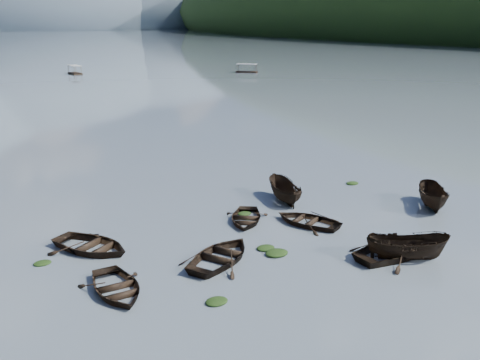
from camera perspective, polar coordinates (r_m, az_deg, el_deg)
ground_plane at (r=28.91m, az=12.19°, el=-9.76°), size 2400.00×2400.00×0.00m
haze_mtn_c at (r=932.39m, az=-21.07°, el=14.87°), size 520.00×520.00×260.00m
haze_mtn_d at (r=979.08m, az=-10.28°, el=15.72°), size 520.00×520.00×220.00m
rowboat_0 at (r=27.20m, az=-13.03°, el=-11.60°), size 3.26×4.51×0.92m
rowboat_1 at (r=29.71m, az=-2.00°, el=-8.61°), size 6.04×5.54×1.02m
rowboat_2 at (r=31.30m, az=17.29°, el=-8.04°), size 4.69×3.93×1.74m
rowboat_3 at (r=35.05m, az=7.23°, el=-4.67°), size 4.70×5.30×0.91m
rowboat_4 at (r=31.54m, az=16.10°, el=-7.74°), size 5.25×3.84×1.06m
rowboat_5 at (r=40.22m, az=19.84°, el=-2.73°), size 4.30×4.76×1.81m
rowboat_6 at (r=32.11m, az=-15.55°, el=-7.25°), size 5.66×6.11×1.03m
rowboat_7 at (r=35.22m, az=0.60°, el=-4.43°), size 4.79×5.08×0.86m
rowboat_8 at (r=39.25m, az=4.71°, el=-2.23°), size 2.74×4.77×1.74m
weed_clump_0 at (r=31.17m, az=2.75°, el=-7.36°), size 1.10×0.90×0.24m
weed_clump_1 at (r=25.70m, az=-2.51°, el=-12.93°), size 1.10×0.88×0.24m
weed_clump_2 at (r=30.52m, az=3.93°, el=-7.92°), size 1.36×1.09×0.29m
weed_clump_3 at (r=35.71m, az=0.96°, el=-4.13°), size 0.85×0.72×0.19m
weed_clump_4 at (r=41.10m, az=20.34°, el=-2.37°), size 1.10×0.87×0.23m
weed_clump_5 at (r=31.26m, az=-20.32°, el=-8.38°), size 0.96×0.77×0.20m
weed_clump_6 at (r=36.48m, az=0.48°, el=-3.66°), size 0.96×0.80×0.20m
weed_clump_7 at (r=44.09m, az=11.90°, el=-0.40°), size 1.06×0.85×0.23m
pontoon_centre at (r=139.23m, az=-17.18°, el=10.75°), size 2.46×5.31×1.99m
pontoon_right at (r=137.03m, az=0.72°, el=11.39°), size 5.37×5.28×2.04m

